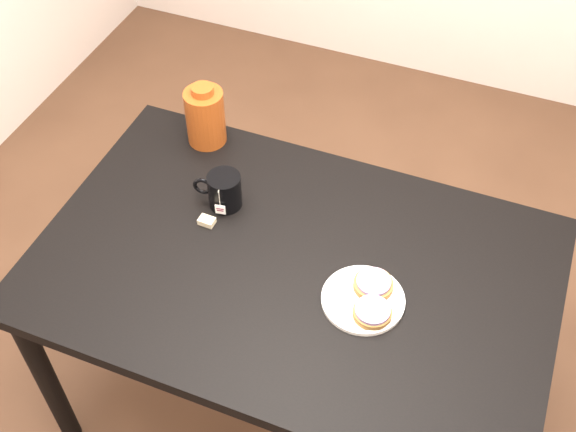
{
  "coord_description": "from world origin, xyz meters",
  "views": [
    {
      "loc": [
        0.43,
        -1.13,
        2.28
      ],
      "look_at": [
        -0.06,
        0.11,
        0.81
      ],
      "focal_mm": 45.0,
      "sensor_mm": 36.0,
      "label": 1
    }
  ],
  "objects_px": {
    "table": "(293,282)",
    "plate": "(363,299)",
    "bagel_back": "(373,284)",
    "mug": "(224,190)",
    "bagel_front": "(372,312)",
    "teabag_pouch": "(207,221)",
    "bagel_package": "(205,116)"
  },
  "relations": [
    {
      "from": "bagel_back",
      "to": "mug",
      "type": "distance_m",
      "value": 0.51
    },
    {
      "from": "table",
      "to": "bagel_package",
      "type": "bearing_deg",
      "value": 139.79
    },
    {
      "from": "table",
      "to": "plate",
      "type": "relative_size",
      "value": 6.45
    },
    {
      "from": "mug",
      "to": "teabag_pouch",
      "type": "relative_size",
      "value": 3.33
    },
    {
      "from": "mug",
      "to": "bagel_package",
      "type": "xyz_separation_m",
      "value": [
        -0.17,
        0.23,
        0.04
      ]
    },
    {
      "from": "bagel_front",
      "to": "mug",
      "type": "distance_m",
      "value": 0.56
    },
    {
      "from": "teabag_pouch",
      "to": "bagel_front",
      "type": "bearing_deg",
      "value": -14.31
    },
    {
      "from": "plate",
      "to": "bagel_package",
      "type": "xyz_separation_m",
      "value": [
        -0.65,
        0.42,
        0.09
      ]
    },
    {
      "from": "bagel_back",
      "to": "bagel_front",
      "type": "height_order",
      "value": "same"
    },
    {
      "from": "teabag_pouch",
      "to": "mug",
      "type": "bearing_deg",
      "value": 80.45
    },
    {
      "from": "mug",
      "to": "bagel_package",
      "type": "bearing_deg",
      "value": 115.74
    },
    {
      "from": "bagel_back",
      "to": "bagel_front",
      "type": "relative_size",
      "value": 1.04
    },
    {
      "from": "table",
      "to": "bagel_back",
      "type": "bearing_deg",
      "value": -0.79
    },
    {
      "from": "plate",
      "to": "bagel_front",
      "type": "xyz_separation_m",
      "value": [
        0.04,
        -0.04,
        0.02
      ]
    },
    {
      "from": "plate",
      "to": "mug",
      "type": "distance_m",
      "value": 0.51
    },
    {
      "from": "table",
      "to": "plate",
      "type": "distance_m",
      "value": 0.24
    },
    {
      "from": "bagel_back",
      "to": "mug",
      "type": "height_order",
      "value": "mug"
    },
    {
      "from": "bagel_front",
      "to": "plate",
      "type": "bearing_deg",
      "value": 131.43
    },
    {
      "from": "bagel_front",
      "to": "bagel_package",
      "type": "bearing_deg",
      "value": 146.23
    },
    {
      "from": "mug",
      "to": "bagel_front",
      "type": "bearing_deg",
      "value": -33.7
    },
    {
      "from": "plate",
      "to": "mug",
      "type": "height_order",
      "value": "mug"
    },
    {
      "from": "plate",
      "to": "bagel_front",
      "type": "distance_m",
      "value": 0.06
    },
    {
      "from": "bagel_front",
      "to": "mug",
      "type": "bearing_deg",
      "value": 156.5
    },
    {
      "from": "table",
      "to": "mug",
      "type": "bearing_deg",
      "value": 153.13
    },
    {
      "from": "bagel_package",
      "to": "teabag_pouch",
      "type": "bearing_deg",
      "value": -64.42
    },
    {
      "from": "bagel_front",
      "to": "teabag_pouch",
      "type": "xyz_separation_m",
      "value": [
        -0.53,
        0.14,
        -0.02
      ]
    },
    {
      "from": "table",
      "to": "mug",
      "type": "relative_size",
      "value": 9.35
    },
    {
      "from": "plate",
      "to": "mug",
      "type": "bearing_deg",
      "value": 159.09
    },
    {
      "from": "mug",
      "to": "plate",
      "type": "bearing_deg",
      "value": -31.1
    },
    {
      "from": "table",
      "to": "bagel_back",
      "type": "distance_m",
      "value": 0.25
    },
    {
      "from": "bagel_front",
      "to": "bagel_package",
      "type": "xyz_separation_m",
      "value": [
        -0.68,
        0.46,
        0.07
      ]
    },
    {
      "from": "bagel_back",
      "to": "table",
      "type": "bearing_deg",
      "value": 179.21
    }
  ]
}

